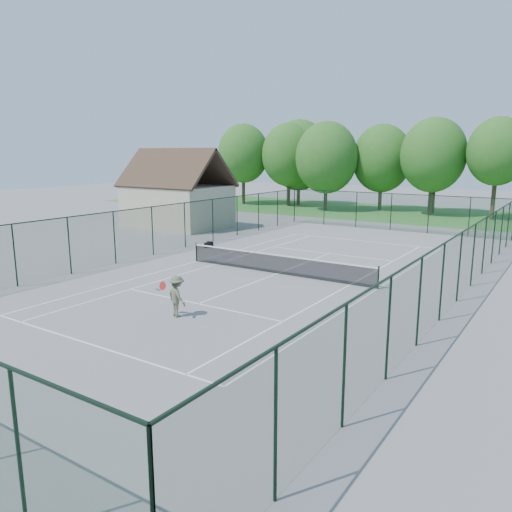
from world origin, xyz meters
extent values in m
plane|color=gray|center=(0.00, 0.00, 0.00)|extent=(140.00, 140.00, 0.00)
cube|color=#3D8533|center=(0.00, 30.00, 0.01)|extent=(80.00, 16.00, 0.01)
cube|color=white|center=(0.00, 11.88, 0.00)|extent=(10.97, 0.08, 0.01)
cube|color=white|center=(0.00, -11.88, 0.00)|extent=(10.97, 0.08, 0.01)
cube|color=white|center=(0.00, 6.40, 0.00)|extent=(8.23, 0.08, 0.01)
cube|color=white|center=(0.00, -6.40, 0.00)|extent=(8.23, 0.08, 0.01)
cube|color=white|center=(5.49, 0.00, 0.00)|extent=(0.08, 23.77, 0.01)
cube|color=white|center=(-5.49, 0.00, 0.00)|extent=(0.08, 23.77, 0.01)
cube|color=white|center=(4.12, 0.00, 0.00)|extent=(0.08, 23.77, 0.01)
cube|color=white|center=(-4.12, 0.00, 0.00)|extent=(0.08, 23.77, 0.01)
cube|color=white|center=(0.00, 0.00, 0.00)|extent=(0.08, 12.80, 0.01)
cylinder|color=black|center=(-5.50, 0.00, 0.55)|extent=(0.08, 0.08, 1.10)
cylinder|color=black|center=(5.50, 0.00, 0.55)|extent=(0.08, 0.08, 1.10)
cube|color=black|center=(0.00, 0.00, 0.50)|extent=(11.00, 0.02, 0.96)
cube|color=white|center=(0.00, 0.00, 1.00)|extent=(11.00, 0.05, 0.07)
cube|color=#163720|center=(0.00, 18.00, 1.50)|extent=(18.00, 0.02, 3.00)
cube|color=#163720|center=(9.00, 0.00, 1.50)|extent=(0.02, 36.00, 3.00)
cube|color=#163720|center=(-9.00, 0.00, 1.50)|extent=(0.02, 36.00, 3.00)
cube|color=black|center=(0.00, 18.00, 3.00)|extent=(18.00, 0.05, 0.05)
cube|color=black|center=(9.00, 0.00, 3.00)|extent=(0.05, 36.00, 0.05)
cube|color=black|center=(-9.00, 0.00, 3.00)|extent=(0.05, 36.00, 0.05)
cube|color=beige|center=(-16.00, 10.00, 1.75)|extent=(8.00, 6.00, 3.50)
cube|color=#493426|center=(-16.00, 11.50, 5.00)|extent=(8.60, 3.27, 3.27)
cube|color=#493426|center=(-16.00, 8.50, 5.00)|extent=(8.60, 3.27, 3.27)
cylinder|color=#473223|center=(-16.50, 30.00, 2.10)|extent=(0.40, 0.40, 4.20)
ellipsoid|color=#336F25|center=(-16.50, 30.00, 6.00)|extent=(6.40, 6.40, 7.40)
cylinder|color=#473223|center=(0.00, 30.00, 2.10)|extent=(0.40, 0.40, 4.20)
ellipsoid|color=#336F25|center=(0.00, 30.00, 6.00)|extent=(6.40, 6.40, 7.40)
cube|color=black|center=(-7.72, 3.75, 0.16)|extent=(0.45, 0.36, 0.31)
cube|color=black|center=(-7.92, 4.28, 0.16)|extent=(0.42, 0.28, 0.31)
imported|color=#5B6144|center=(0.38, -8.12, 0.82)|extent=(1.20, 0.93, 1.64)
sphere|color=yellow|center=(1.29, -7.72, 0.76)|extent=(0.07, 0.07, 0.07)
camera|label=1|loc=(13.14, -21.89, 6.26)|focal=35.00mm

